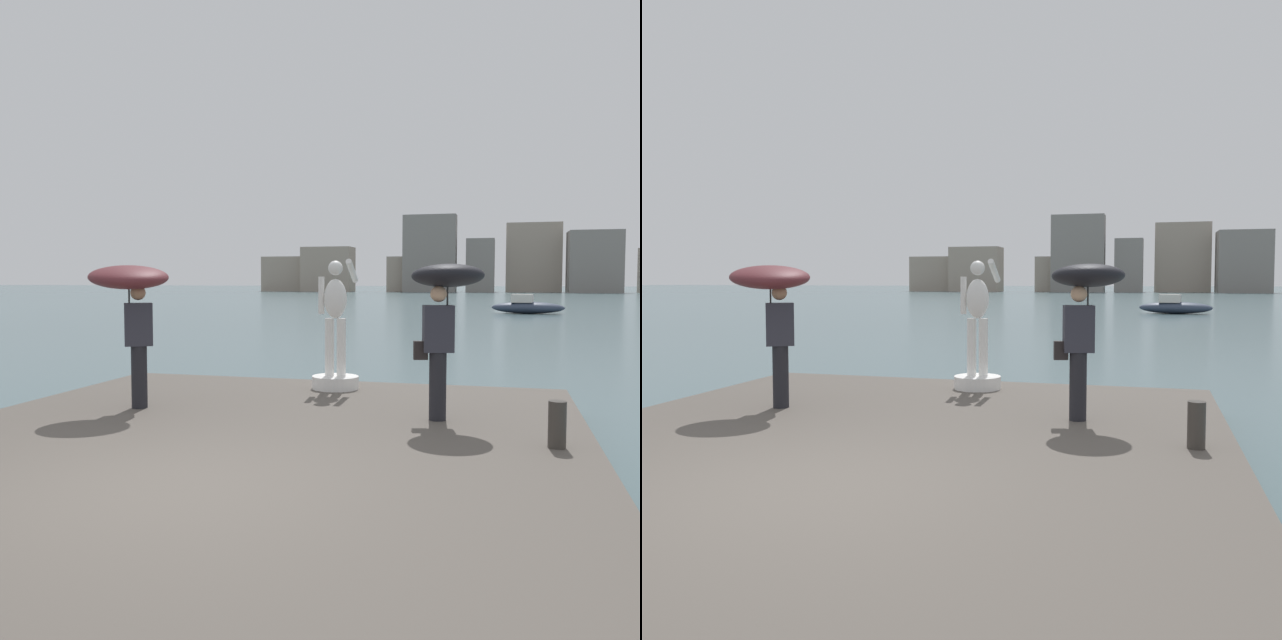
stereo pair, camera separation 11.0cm
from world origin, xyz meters
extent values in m
plane|color=#4C666B|center=(0.00, 40.00, 0.00)|extent=(400.00, 400.00, 0.00)
cube|color=#564F47|center=(0.00, 1.76, 0.20)|extent=(7.83, 9.52, 0.40)
cylinder|color=white|center=(0.21, 5.64, 0.51)|extent=(0.78, 0.78, 0.21)
cylinder|color=white|center=(0.11, 5.64, 1.09)|extent=(0.15, 0.15, 0.96)
cylinder|color=white|center=(0.31, 5.64, 1.09)|extent=(0.15, 0.15, 0.96)
ellipsoid|color=white|center=(0.21, 5.64, 1.89)|extent=(0.38, 0.26, 0.65)
sphere|color=white|center=(0.21, 5.64, 2.40)|extent=(0.24, 0.24, 0.24)
cylinder|color=white|center=(-0.03, 5.64, 1.95)|extent=(0.10, 0.10, 0.62)
cylinder|color=white|center=(0.43, 5.91, 2.35)|extent=(0.10, 0.59, 0.40)
cylinder|color=black|center=(-2.06, 3.29, 0.84)|extent=(0.22, 0.22, 0.88)
cube|color=#2D2D38|center=(-2.06, 3.29, 1.58)|extent=(0.45, 0.40, 0.60)
sphere|color=#A87A5B|center=(-2.06, 3.29, 2.02)|extent=(0.21, 0.21, 0.21)
cylinder|color=#262626|center=(-2.18, 3.26, 1.90)|extent=(0.02, 0.02, 0.53)
ellipsoid|color=#5B2328|center=(-2.18, 3.26, 2.24)|extent=(1.52, 1.53, 0.45)
cylinder|color=black|center=(2.08, 3.53, 0.84)|extent=(0.22, 0.22, 0.88)
cube|color=#2D2D38|center=(2.08, 3.53, 1.58)|extent=(0.43, 0.33, 0.60)
sphere|color=tan|center=(2.08, 3.53, 2.02)|extent=(0.21, 0.21, 0.21)
cylinder|color=#262626|center=(2.18, 3.60, 1.91)|extent=(0.02, 0.02, 0.55)
ellipsoid|color=black|center=(2.18, 3.60, 2.26)|extent=(1.13, 1.14, 0.37)
cube|color=black|center=(1.86, 3.50, 1.30)|extent=(0.20, 0.14, 0.24)
cylinder|color=#38332D|center=(3.45, 2.40, 0.65)|extent=(0.19, 0.19, 0.51)
ellipsoid|color=#2D384C|center=(4.55, 40.89, 0.39)|extent=(4.74, 2.00, 0.77)
cube|color=beige|center=(4.21, 40.93, 0.99)|extent=(1.45, 1.27, 0.54)
cube|color=gray|center=(-37.72, 119.89, 3.32)|extent=(7.91, 4.95, 6.63)
cube|color=gray|center=(-28.52, 117.97, 4.14)|extent=(9.27, 5.78, 8.28)
cube|color=gray|center=(-15.31, 120.86, 3.22)|extent=(4.22, 6.60, 6.44)
cube|color=gray|center=(-9.58, 117.62, 6.88)|extent=(9.31, 4.24, 13.75)
cube|color=gray|center=(-0.76, 120.23, 4.74)|extent=(4.85, 7.53, 9.47)
cube|color=gray|center=(8.39, 122.01, 6.15)|extent=(9.48, 4.72, 12.31)
cube|color=gray|center=(18.18, 118.76, 5.26)|extent=(8.56, 7.26, 10.52)
camera|label=1|loc=(2.84, -5.19, 2.20)|focal=38.01mm
camera|label=2|loc=(2.95, -5.16, 2.20)|focal=38.01mm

